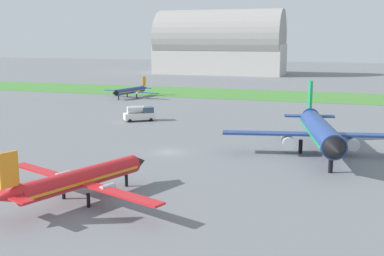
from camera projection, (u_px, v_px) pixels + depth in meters
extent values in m
plane|color=slate|center=(169.00, 152.00, 73.86)|extent=(600.00, 600.00, 0.00)
cube|color=#478438|center=(260.00, 95.00, 148.66)|extent=(360.00, 28.00, 0.08)
cylinder|color=red|center=(83.00, 178.00, 51.47)|extent=(7.39, 15.14, 2.13)
cone|color=black|center=(139.00, 162.00, 58.03)|extent=(2.71, 2.73, 2.09)
cone|color=red|center=(6.00, 197.00, 44.53)|extent=(2.85, 3.47, 1.92)
cube|color=orange|center=(83.00, 179.00, 51.50)|extent=(7.13, 14.36, 0.30)
cube|color=red|center=(48.00, 173.00, 54.81)|extent=(11.52, 5.52, 0.21)
cube|color=red|center=(117.00, 193.00, 47.62)|extent=(11.52, 5.52, 0.21)
cylinder|color=#B7BABF|center=(63.00, 175.00, 53.97)|extent=(1.24, 1.84, 0.68)
cylinder|color=#B7BABF|center=(108.00, 187.00, 49.37)|extent=(1.24, 1.84, 0.68)
cube|color=orange|center=(9.00, 170.00, 44.39)|extent=(0.91, 1.89, 3.42)
cube|color=red|center=(2.00, 193.00, 45.78)|extent=(3.25, 2.25, 0.17)
cube|color=red|center=(19.00, 199.00, 43.95)|extent=(3.25, 2.25, 0.17)
cylinder|color=black|center=(126.00, 180.00, 56.73)|extent=(0.38, 0.38, 1.49)
cylinder|color=black|center=(64.00, 192.00, 52.28)|extent=(0.38, 0.38, 1.49)
cylinder|color=black|center=(88.00, 200.00, 49.69)|extent=(0.38, 0.38, 1.49)
cylinder|color=navy|center=(320.00, 131.00, 70.82)|extent=(7.88, 22.08, 3.34)
cone|color=black|center=(336.00, 150.00, 58.94)|extent=(3.84, 3.66, 3.27)
cone|color=navy|center=(309.00, 115.00, 83.21)|extent=(3.84, 4.79, 3.01)
cube|color=#198C4C|center=(320.00, 133.00, 70.87)|extent=(7.69, 20.91, 0.47)
cube|color=navy|center=(369.00, 135.00, 70.79)|extent=(14.70, 5.15, 0.33)
cube|color=navy|center=(271.00, 133.00, 72.25)|extent=(14.70, 5.15, 0.33)
cylinder|color=#B7BABF|center=(351.00, 143.00, 71.28)|extent=(2.56, 3.95, 1.84)
cylinder|color=#B7BABF|center=(288.00, 141.00, 72.21)|extent=(2.56, 3.95, 1.84)
cube|color=#198C4C|center=(310.00, 95.00, 81.94)|extent=(0.97, 2.76, 4.86)
cube|color=navy|center=(322.00, 116.00, 82.42)|extent=(4.54, 2.68, 0.27)
cube|color=navy|center=(297.00, 116.00, 82.85)|extent=(4.54, 2.68, 0.27)
cylinder|color=black|center=(331.00, 165.00, 62.42)|extent=(0.60, 0.60, 2.13)
cylinder|color=black|center=(335.00, 147.00, 72.55)|extent=(0.60, 0.60, 2.13)
cylinder|color=black|center=(301.00, 146.00, 73.08)|extent=(0.60, 0.60, 2.13)
cylinder|color=navy|center=(130.00, 91.00, 141.00)|extent=(4.50, 12.92, 1.78)
cone|color=black|center=(114.00, 93.00, 134.96)|extent=(2.09, 2.12, 1.75)
cone|color=navy|center=(145.00, 88.00, 147.30)|extent=(2.10, 2.78, 1.60)
cube|color=orange|center=(130.00, 91.00, 141.02)|extent=(4.38, 12.23, 0.25)
cube|color=navy|center=(144.00, 93.00, 138.92)|extent=(9.84, 3.33, 0.18)
cube|color=navy|center=(118.00, 91.00, 143.80)|extent=(9.84, 3.33, 0.18)
cylinder|color=#B7BABF|center=(138.00, 92.00, 139.37)|extent=(0.86, 1.52, 0.57)
cylinder|color=#B7BABF|center=(121.00, 91.00, 142.50)|extent=(0.86, 1.52, 0.57)
cube|color=orange|center=(144.00, 81.00, 146.61)|extent=(0.55, 1.61, 2.85)
cube|color=navy|center=(147.00, 88.00, 146.38)|extent=(2.67, 1.58, 0.14)
cube|color=navy|center=(141.00, 88.00, 147.63)|extent=(2.67, 1.58, 0.14)
cylinder|color=black|center=(119.00, 98.00, 136.75)|extent=(0.32, 0.32, 1.25)
cylinder|color=black|center=(137.00, 96.00, 141.16)|extent=(0.32, 0.32, 1.25)
cylinder|color=black|center=(127.00, 95.00, 142.91)|extent=(0.32, 0.32, 1.25)
cube|color=white|center=(139.00, 116.00, 101.71)|extent=(6.65, 5.80, 1.40)
cylinder|color=silver|center=(136.00, 109.00, 101.20)|extent=(3.79, 3.36, 1.54)
cube|color=#334C60|center=(148.00, 110.00, 102.04)|extent=(3.08, 3.01, 1.20)
cylinder|color=black|center=(148.00, 118.00, 103.67)|extent=(0.71, 0.62, 0.70)
cylinder|color=black|center=(151.00, 120.00, 101.43)|extent=(0.71, 0.62, 0.70)
cylinder|color=black|center=(128.00, 119.00, 102.25)|extent=(0.71, 0.62, 0.70)
cylinder|color=black|center=(130.00, 121.00, 100.01)|extent=(0.71, 0.62, 0.70)
cube|color=#BCB7B2|center=(220.00, 59.00, 235.66)|extent=(62.82, 25.66, 14.72)
cylinder|color=gray|center=(220.00, 39.00, 233.82)|extent=(61.57, 28.22, 28.22)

